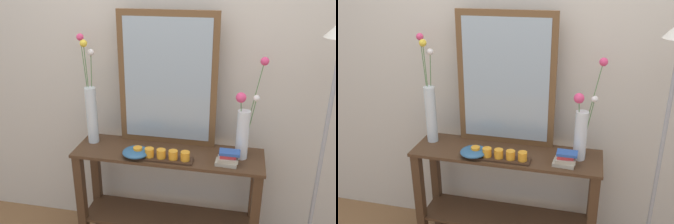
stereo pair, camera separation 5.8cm
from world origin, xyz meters
TOP-DOWN VIEW (x-y plane):
  - wall_back at (0.00, 0.29)m, footprint 6.40×0.08m
  - console_table at (0.00, 0.00)m, footprint 1.21×0.34m
  - mirror_leaning at (-0.03, 0.14)m, footprint 0.63×0.03m
  - tall_vase_left at (-0.53, 0.05)m, footprint 0.14×0.16m
  - vase_right at (0.46, 0.03)m, footprint 0.18×0.19m
  - candle_tray at (-0.02, -0.10)m, footprint 0.39×0.09m
  - decorative_bowl at (-0.18, -0.10)m, footprint 0.17×0.17m
  - book_stack at (0.38, -0.08)m, footprint 0.14×0.09m
  - floor_lamp at (0.90, -0.04)m, footprint 0.24×0.24m

SIDE VIEW (x-z plane):
  - console_table at x=0.00m, z-range 0.09..0.86m
  - candle_tray at x=-0.02m, z-range 0.76..0.82m
  - decorative_bowl at x=-0.18m, z-range 0.77..0.82m
  - book_stack at x=0.38m, z-range 0.76..0.85m
  - vase_right at x=0.46m, z-range 0.67..1.28m
  - tall_vase_left at x=-0.53m, z-range 0.66..1.36m
  - floor_lamp at x=0.90m, z-range 0.29..1.92m
  - mirror_leaning at x=-0.03m, z-range 0.76..1.63m
  - wall_back at x=0.00m, z-range 0.00..2.70m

